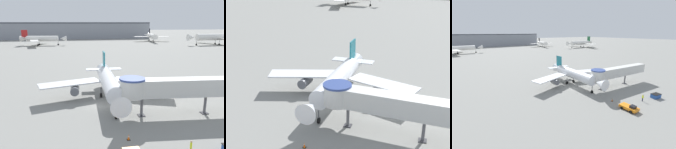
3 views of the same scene
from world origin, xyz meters
TOP-DOWN VIEW (x-y plane):
  - ground_plane at (0.00, 0.00)m, footprint 800.00×800.00m
  - main_airplane at (2.13, 3.12)m, footprint 27.44×24.67m
  - jet_bridge at (12.19, -5.98)m, footprint 22.59×5.26m
  - traffic_cone_near_nose at (2.13, -12.37)m, footprint 0.45×0.45m
  - traffic_cone_starboard_wing at (12.80, 2.33)m, footprint 0.41×0.41m

SIDE VIEW (x-z plane):
  - ground_plane at x=0.00m, z-range 0.00..0.00m
  - traffic_cone_starboard_wing at x=12.80m, z-range -0.02..0.67m
  - traffic_cone_near_nose at x=2.13m, z-range -0.02..0.73m
  - main_airplane at x=2.13m, z-range -0.61..7.75m
  - jet_bridge at x=12.19m, z-range 1.49..7.85m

